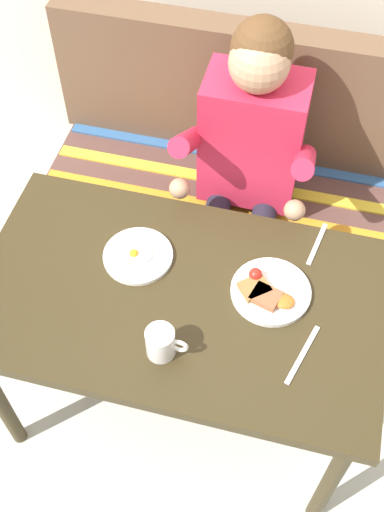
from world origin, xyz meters
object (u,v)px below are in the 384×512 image
at_px(table, 180,309).
at_px(plate_eggs, 138,255).
at_px(person, 248,156).
at_px(coffee_mug, 161,342).
at_px(fork, 317,244).
at_px(knife, 302,355).
at_px(plate_breakfast, 269,291).
at_px(couch, 229,196).

height_order(table, plate_eggs, plate_eggs).
height_order(person, coffee_mug, person).
relative_size(person, plate_eggs, 5.75).
distance_m(fork, knife, 0.39).
bearing_deg(plate_breakfast, plate_eggs, 175.36).
relative_size(plate_breakfast, plate_eggs, 1.10).
xyz_separation_m(plate_breakfast, coffee_mug, (-0.25, -0.26, 0.04)).
relative_size(table, knife, 6.00).
relative_size(coffee_mug, fork, 0.69).
distance_m(plate_eggs, coffee_mug, 0.33).
xyz_separation_m(person, plate_eggs, (-0.24, -0.49, -0.00)).
distance_m(table, couch, 0.83).
distance_m(couch, fork, 0.73).
bearing_deg(coffee_mug, couch, 90.13).
height_order(couch, plate_breakfast, couch).
bearing_deg(table, plate_breakfast, 14.69).
distance_m(plate_eggs, fork, 0.55).
bearing_deg(table, couch, 90.00).
bearing_deg(coffee_mug, plate_eggs, 118.53).
bearing_deg(knife, fork, 108.23).
height_order(couch, coffee_mug, couch).
distance_m(person, plate_eggs, 0.55).
xyz_separation_m(plate_eggs, fork, (0.52, 0.18, -0.01)).
relative_size(person, coffee_mug, 10.27).
bearing_deg(plate_eggs, table, -32.38).
relative_size(person, knife, 6.06).
bearing_deg(table, knife, -15.97).
height_order(table, coffee_mug, coffee_mug).
bearing_deg(coffee_mug, fork, 52.58).
height_order(coffee_mug, fork, coffee_mug).
bearing_deg(table, coffee_mug, -89.37).
xyz_separation_m(table, coffee_mug, (0.00, -0.19, 0.13)).
xyz_separation_m(table, person, (0.08, 0.59, 0.09)).
xyz_separation_m(person, fork, (0.28, -0.31, -0.01)).
distance_m(coffee_mug, knife, 0.38).
bearing_deg(plate_eggs, coffee_mug, -61.47).
bearing_deg(knife, coffee_mug, -150.93).
relative_size(couch, plate_eggs, 6.83).
bearing_deg(table, fork, 37.72).
relative_size(couch, knife, 7.20).
xyz_separation_m(couch, plate_breakfast, (0.25, -0.70, 0.41)).
bearing_deg(plate_eggs, person, 64.05).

